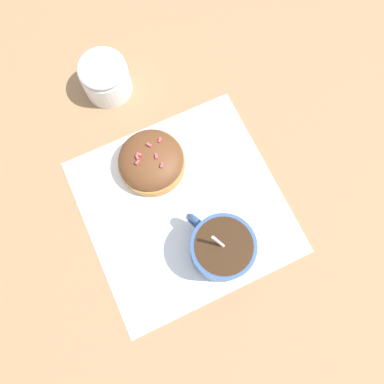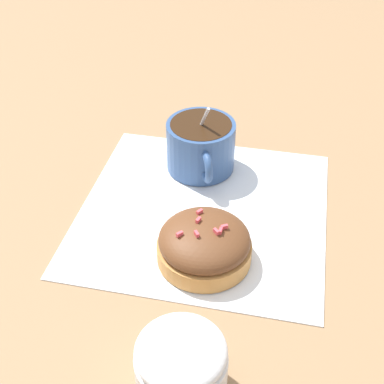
# 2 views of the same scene
# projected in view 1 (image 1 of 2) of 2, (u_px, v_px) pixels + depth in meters

# --- Properties ---
(ground_plane) EXTENTS (3.00, 3.00, 0.00)m
(ground_plane) POSITION_uv_depth(u_px,v_px,m) (183.00, 206.00, 0.56)
(ground_plane) COLOR #93704C
(paper_napkin) EXTENTS (0.31, 0.31, 0.00)m
(paper_napkin) POSITION_uv_depth(u_px,v_px,m) (183.00, 206.00, 0.56)
(paper_napkin) COLOR white
(paper_napkin) RESTS_ON ground_plane
(coffee_cup) EXTENTS (0.11, 0.09, 0.10)m
(coffee_cup) POSITION_uv_depth(u_px,v_px,m) (221.00, 248.00, 0.50)
(coffee_cup) COLOR #335184
(coffee_cup) RESTS_ON paper_napkin
(frosted_pastry) EXTENTS (0.10, 0.10, 0.05)m
(frosted_pastry) POSITION_uv_depth(u_px,v_px,m) (151.00, 161.00, 0.55)
(frosted_pastry) COLOR #C18442
(frosted_pastry) RESTS_ON paper_napkin
(sugar_bowl) EXTENTS (0.08, 0.08, 0.07)m
(sugar_bowl) POSITION_uv_depth(u_px,v_px,m) (107.00, 75.00, 0.58)
(sugar_bowl) COLOR white
(sugar_bowl) RESTS_ON ground_plane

